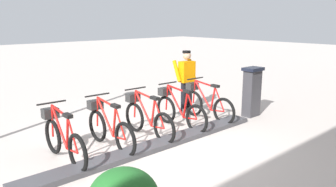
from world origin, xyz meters
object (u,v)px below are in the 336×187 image
bike_docked_3 (108,127)px  worker_near_rack (186,79)px  bike_docked_4 (62,138)px  payment_kiosk (252,91)px  bike_docked_1 (178,110)px  bike_docked_0 (206,103)px  bike_docked_2 (146,118)px

bike_docked_3 → worker_near_rack: size_ratio=1.04×
bike_docked_4 → bike_docked_3: bearing=-90.0°
payment_kiosk → bike_docked_1: 2.16m
bike_docked_1 → bike_docked_4: bearing=90.0°
payment_kiosk → worker_near_rack: worker_near_rack is taller
bike_docked_4 → payment_kiosk: bearing=-96.6°
bike_docked_0 → bike_docked_4: (0.00, 3.79, 0.00)m
bike_docked_1 → bike_docked_3: same height
payment_kiosk → bike_docked_1: payment_kiosk is taller
bike_docked_0 → bike_docked_4: 3.79m
bike_docked_0 → worker_near_rack: bearing=-12.5°
bike_docked_4 → worker_near_rack: (0.89, -3.99, 0.48)m
bike_docked_0 → bike_docked_2: (0.00, 1.90, 0.00)m
bike_docked_4 → bike_docked_2: bearing=-90.0°
payment_kiosk → bike_docked_0: bearing=63.1°
bike_docked_0 → bike_docked_3: same height
bike_docked_3 → worker_near_rack: (0.89, -3.04, 0.48)m
bike_docked_3 → bike_docked_1: bearing=-90.0°
bike_docked_1 → bike_docked_3: size_ratio=1.00×
bike_docked_1 → bike_docked_3: bearing=90.0°
bike_docked_2 → bike_docked_3: 0.95m
bike_docked_4 → worker_near_rack: size_ratio=1.04×
worker_near_rack → bike_docked_0: bearing=167.5°
payment_kiosk → bike_docked_1: (0.57, 2.07, -0.24)m
payment_kiosk → bike_docked_4: payment_kiosk is taller
worker_near_rack → bike_docked_2: bearing=113.1°
bike_docked_4 → worker_near_rack: worker_near_rack is taller
bike_docked_3 → bike_docked_2: bearing=-90.0°
payment_kiosk → bike_docked_0: 1.29m
bike_docked_3 → bike_docked_4: size_ratio=1.00×
bike_docked_0 → worker_near_rack: 1.03m
worker_near_rack → payment_kiosk: bearing=-147.6°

